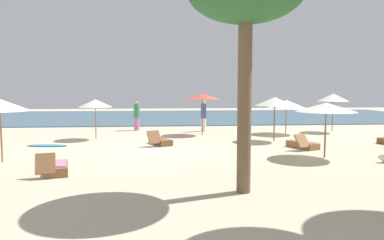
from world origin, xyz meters
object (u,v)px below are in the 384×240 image
Objects in this scene: umbrella_5 at (0,105)px; umbrella_6 at (333,97)px; umbrella_2 at (95,103)px; umbrella_7 at (326,107)px; umbrella_0 at (286,104)px; umbrella_3 at (203,97)px; lounger_3 at (57,168)px; surfboard at (47,145)px; person_2 at (137,116)px; lounger_4 at (302,144)px; person_0 at (204,116)px; lounger_1 at (160,141)px; umbrella_1 at (275,101)px.

umbrella_5 is 0.99× the size of umbrella_6.
umbrella_2 is at bearing 67.59° from umbrella_5.
umbrella_7 is at bearing -117.14° from umbrella_6.
umbrella_7 is (-0.91, -7.14, 0.21)m from umbrella_0.
umbrella_3 reaches higher than lounger_3.
umbrella_2 is 11.24m from umbrella_7.
person_2 is at bearing 58.18° from surfboard.
umbrella_3 is 10.71m from umbrella_5.
person_2 is 7.06m from surfboard.
lounger_4 is at bearing 22.70° from lounger_3.
person_0 is at bearing 81.22° from umbrella_3.
umbrella_2 is 4.27m from lounger_1.
umbrella_1 is 6.04m from lounger_1.
umbrella_1 is 0.97× the size of umbrella_7.
umbrella_5 is at bearing -147.59° from lounger_1.
umbrella_6 is 11.97m from person_2.
umbrella_5 is (-12.88, -7.02, 0.34)m from umbrella_0.
umbrella_5 is at bearing -159.06° from umbrella_1.
umbrella_3 reaches higher than umbrella_2.
person_0 is at bearing 33.04° from surfboard.
umbrella_6 is at bearing 62.86° from umbrella_7.
umbrella_3 is at bearing 13.51° from umbrella_2.
person_2 is (-7.78, 9.66, -1.02)m from umbrella_7.
umbrella_1 reaches higher than umbrella_0.
umbrella_1 is 1.26× the size of lounger_1.
umbrella_6 is 16.12m from surfboard.
umbrella_5 reaches higher than person_2.
lounger_1 is at bearing -0.04° from surfboard.
umbrella_7 reaches higher than lounger_4.
umbrella_1 is 1.24× the size of lounger_4.
person_2 is (-1.46, 5.95, 0.74)m from lounger_1.
umbrella_6 reaches higher than umbrella_7.
surfboard is (-11.43, 1.54, -0.14)m from lounger_4.
lounger_1 is 6.17m from person_2.
lounger_4 is 0.94× the size of person_0.
person_0 is (-4.59, 1.64, -0.76)m from umbrella_0.
umbrella_2 is at bearing 90.75° from lounger_3.
umbrella_3 is 1.33× the size of lounger_1.
surfboard is at bearing -146.96° from person_0.
lounger_3 reaches higher than surfboard.
umbrella_1 reaches higher than lounger_1.
person_0 reaches higher than lounger_1.
umbrella_5 reaches higher than lounger_1.
umbrella_3 is 1.24× the size of person_0.
umbrella_5 is (-11.36, -4.35, 0.08)m from umbrella_1.
umbrella_3 is 10.77m from lounger_3.
person_2 reaches higher than lounger_1.
umbrella_1 is 0.96× the size of umbrella_5.
lounger_3 is at bearing -98.70° from person_2.
lounger_1 is at bearing -158.39° from umbrella_6.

